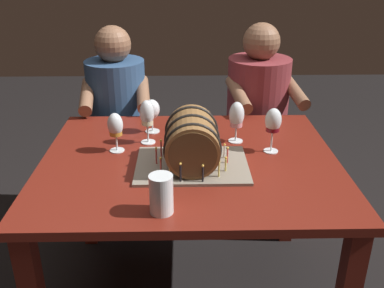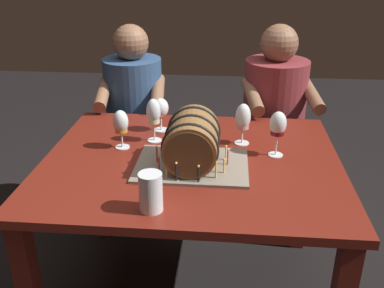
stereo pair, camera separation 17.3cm
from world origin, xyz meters
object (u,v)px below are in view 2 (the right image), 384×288
barrel_cake (192,143)px  wine_glass_red (278,126)px  dining_table (191,181)px  wine_glass_amber (121,124)px  wine_glass_rose (243,119)px  wine_glass_white (154,114)px  person_seated_right (272,133)px  person_seated_left (136,131)px  wine_glass_empty (161,109)px  beer_pint (151,194)px

barrel_cake → wine_glass_red: bearing=21.2°
dining_table → wine_glass_amber: size_ratio=7.12×
wine_glass_rose → wine_glass_amber: bearing=-170.3°
barrel_cake → wine_glass_red: (0.35, 0.13, 0.03)m
wine_glass_rose → wine_glass_red: size_ratio=0.96×
wine_glass_amber → wine_glass_white: bearing=33.6°
wine_glass_rose → person_seated_right: bearing=71.4°
barrel_cake → wine_glass_red: size_ratio=2.28×
person_seated_left → dining_table: bearing=-61.7°
dining_table → wine_glass_red: wine_glass_red is taller
wine_glass_empty → dining_table: bearing=-59.8°
wine_glass_white → wine_glass_amber: bearing=-146.4°
barrel_cake → wine_glass_white: barrel_cake is taller
barrel_cake → wine_glass_amber: size_ratio=2.59×
dining_table → wine_glass_empty: bearing=120.2°
wine_glass_amber → beer_pint: wine_glass_amber is taller
wine_glass_empty → beer_pint: size_ratio=1.17×
person_seated_left → person_seated_right: size_ratio=0.99×
beer_pint → person_seated_right: size_ratio=0.12×
barrel_cake → wine_glass_empty: barrel_cake is taller
person_seated_left → wine_glass_amber: bearing=-82.1°
wine_glass_white → person_seated_left: 0.71m
beer_pint → wine_glass_white: bearing=98.5°
wine_glass_rose → person_seated_right: 0.69m
barrel_cake → wine_glass_rose: bearing=50.2°
dining_table → wine_glass_rose: bearing=39.6°
wine_glass_empty → beer_pint: 0.71m
barrel_cake → wine_glass_empty: 0.41m
dining_table → wine_glass_amber: (-0.32, 0.09, 0.22)m
wine_glass_red → wine_glass_empty: 0.58m
wine_glass_white → beer_pint: (0.09, -0.57, -0.07)m
wine_glass_rose → wine_glass_red: (0.14, -0.11, 0.02)m
wine_glass_empty → wine_glass_red: bearing=-23.8°
dining_table → wine_glass_amber: wine_glass_amber is taller
barrel_cake → wine_glass_white: (-0.19, 0.24, 0.03)m
wine_glass_rose → beer_pint: bearing=-118.5°
wine_glass_white → person_seated_right: (0.60, 0.59, -0.32)m
wine_glass_white → barrel_cake: bearing=-51.1°
dining_table → wine_glass_red: 0.44m
wine_glass_rose → beer_pint: (-0.31, -0.58, -0.06)m
wine_glass_rose → wine_glass_empty: bearing=162.4°
wine_glass_red → wine_glass_empty: size_ratio=1.23×
wine_glass_rose → person_seated_right: size_ratio=0.16×
dining_table → wine_glass_rose: (0.21, 0.18, 0.23)m
dining_table → wine_glass_white: wine_glass_white is taller
beer_pint → barrel_cake: bearing=71.8°
person_seated_right → beer_pint: bearing=-113.8°
barrel_cake → wine_glass_white: bearing=128.9°
wine_glass_empty → beer_pint: bearing=-84.0°
wine_glass_red → person_seated_right: (0.05, 0.69, -0.32)m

